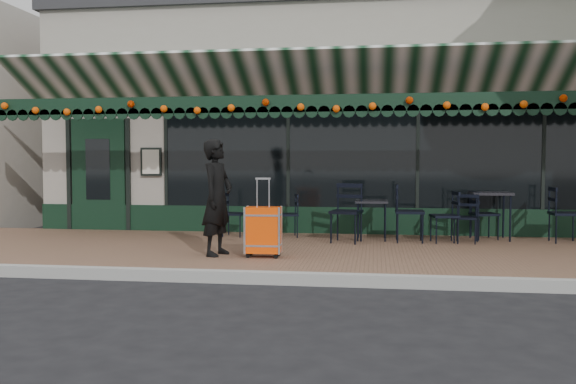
# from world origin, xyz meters

# --- Properties ---
(ground) EXTENTS (80.00, 80.00, 0.00)m
(ground) POSITION_xyz_m (0.00, 0.00, 0.00)
(ground) COLOR black
(ground) RESTS_ON ground
(sidewalk) EXTENTS (18.00, 4.00, 0.15)m
(sidewalk) POSITION_xyz_m (0.00, 2.00, 0.07)
(sidewalk) COLOR brown
(sidewalk) RESTS_ON ground
(curb) EXTENTS (18.00, 0.16, 0.15)m
(curb) POSITION_xyz_m (0.00, -0.08, 0.07)
(curb) COLOR #9E9E99
(curb) RESTS_ON ground
(restaurant_building) EXTENTS (12.00, 9.60, 4.50)m
(restaurant_building) POSITION_xyz_m (0.00, 7.84, 2.27)
(restaurant_building) COLOR gray
(restaurant_building) RESTS_ON ground
(woman) EXTENTS (0.53, 0.69, 1.68)m
(woman) POSITION_xyz_m (-1.63, 1.11, 0.99)
(woman) COLOR black
(woman) RESTS_ON sidewalk
(suitcase) EXTENTS (0.50, 0.29, 1.12)m
(suitcase) POSITION_xyz_m (-0.94, 1.04, 0.53)
(suitcase) COLOR #FF4808
(suitcase) RESTS_ON sidewalk
(cafe_table_a) EXTENTS (0.67, 0.67, 0.83)m
(cafe_table_a) POSITION_xyz_m (2.62, 3.52, 0.89)
(cafe_table_a) COLOR black
(cafe_table_a) RESTS_ON sidewalk
(cafe_table_b) EXTENTS (0.55, 0.55, 0.68)m
(cafe_table_b) POSITION_xyz_m (0.57, 3.18, 0.76)
(cafe_table_b) COLOR black
(cafe_table_b) RESTS_ON sidewalk
(chair_a_left) EXTENTS (0.50, 0.50, 0.88)m
(chair_a_left) POSITION_xyz_m (1.78, 2.97, 0.59)
(chair_a_left) COLOR black
(chair_a_left) RESTS_ON sidewalk
(chair_a_right) EXTENTS (0.53, 0.53, 0.86)m
(chair_a_right) POSITION_xyz_m (2.52, 3.54, 0.58)
(chair_a_right) COLOR black
(chair_a_right) RESTS_ON sidewalk
(chair_a_front) EXTENTS (0.50, 0.50, 0.82)m
(chair_a_front) POSITION_xyz_m (2.14, 3.02, 0.56)
(chair_a_front) COLOR black
(chair_a_front) RESTS_ON sidewalk
(chair_a_extra) EXTENTS (0.48, 0.48, 0.95)m
(chair_a_extra) POSITION_xyz_m (3.79, 3.28, 0.62)
(chair_a_extra) COLOR black
(chair_a_extra) RESTS_ON sidewalk
(chair_b_left) EXTENTS (0.48, 0.48, 0.79)m
(chair_b_left) POSITION_xyz_m (-0.93, 3.36, 0.54)
(chair_b_left) COLOR black
(chair_b_left) RESTS_ON sidewalk
(chair_b_right) EXTENTS (0.50, 0.50, 1.00)m
(chair_b_right) POSITION_xyz_m (1.21, 2.98, 0.65)
(chair_b_right) COLOR black
(chair_b_right) RESTS_ON sidewalk
(chair_b_front) EXTENTS (0.60, 0.60, 1.01)m
(chair_b_front) POSITION_xyz_m (0.15, 2.76, 0.65)
(chair_b_front) COLOR black
(chair_b_front) RESTS_ON sidewalk
(chair_solo) EXTENTS (0.43, 0.43, 0.80)m
(chair_solo) POSITION_xyz_m (-1.90, 3.31, 0.55)
(chair_solo) COLOR black
(chair_solo) RESTS_ON sidewalk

